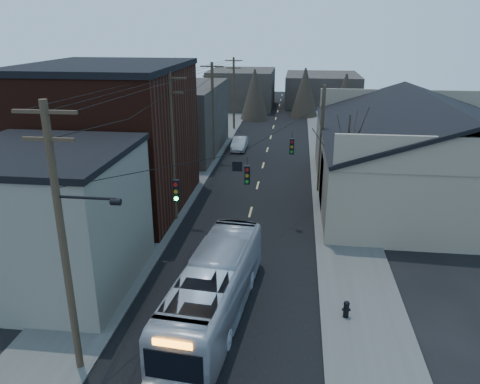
{
  "coord_description": "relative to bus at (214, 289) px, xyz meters",
  "views": [
    {
      "loc": [
        3.06,
        -11.09,
        12.72
      ],
      "look_at": [
        -0.26,
        15.86,
        3.0
      ],
      "focal_mm": 35.0,
      "sensor_mm": 36.0,
      "label": 1
    }
  ],
  "objects": [
    {
      "name": "bus",
      "position": [
        0.0,
        0.0,
        0.0
      ],
      "size": [
        3.5,
        10.86,
        2.97
      ],
      "primitive_type": "imported",
      "rotation": [
        0.0,
        0.0,
        3.05
      ],
      "color": "#B4B7C1",
      "rests_on": "ground"
    },
    {
      "name": "sidewalk_left",
      "position": [
        -6.15,
        23.0,
        -1.43
      ],
      "size": [
        4.0,
        110.0,
        0.12
      ],
      "primitive_type": "cube",
      "color": "#474744",
      "rests_on": "ground"
    },
    {
      "name": "sidewalk_right",
      "position": [
        6.85,
        23.0,
        -1.43
      ],
      "size": [
        4.0,
        110.0,
        0.12
      ],
      "primitive_type": "cube",
      "color": "#474744",
      "rests_on": "ground"
    },
    {
      "name": "building_far_left",
      "position": [
        -5.65,
        58.0,
        1.51
      ],
      "size": [
        10.0,
        12.0,
        6.0
      ],
      "primitive_type": "cube",
      "color": "#2E2925",
      "rests_on": "ground"
    },
    {
      "name": "road_surface",
      "position": [
        0.35,
        23.0,
        -1.48
      ],
      "size": [
        9.0,
        110.0,
        0.02
      ],
      "primitive_type": "cube",
      "color": "black",
      "rests_on": "ground"
    },
    {
      "name": "building_brick",
      "position": [
        -9.65,
        13.0,
        3.51
      ],
      "size": [
        10.0,
        12.0,
        10.0
      ],
      "primitive_type": "cube",
      "color": "black",
      "rests_on": "ground"
    },
    {
      "name": "warehouse",
      "position": [
        13.35,
        18.0,
        1.21
      ],
      "size": [
        16.16,
        20.6,
        7.73
      ],
      "color": "gray",
      "rests_on": "ground"
    },
    {
      "name": "utility_lines",
      "position": [
        -2.76,
        17.15,
        3.47
      ],
      "size": [
        11.24,
        45.28,
        10.5
      ],
      "color": "#382B1E",
      "rests_on": "ground"
    },
    {
      "name": "building_clapboard",
      "position": [
        -8.65,
        2.0,
        2.01
      ],
      "size": [
        8.0,
        8.0,
        7.0
      ],
      "primitive_type": "cube",
      "color": "#6C675A",
      "rests_on": "ground"
    },
    {
      "name": "parked_car",
      "position": [
        -2.65,
        30.67,
        -0.81
      ],
      "size": [
        1.45,
        4.13,
        1.36
      ],
      "primitive_type": "imported",
      "rotation": [
        0.0,
        0.0,
        -0.0
      ],
      "color": "#9C9FA3",
      "rests_on": "ground"
    },
    {
      "name": "fire_hydrant",
      "position": [
        6.0,
        0.6,
        -0.93
      ],
      "size": [
        0.38,
        0.28,
        0.82
      ],
      "rotation": [
        0.0,
        0.0,
        0.0
      ],
      "color": "black",
      "rests_on": "sidewalk_right"
    },
    {
      "name": "bare_tree",
      "position": [
        6.85,
        13.0,
        2.11
      ],
      "size": [
        0.4,
        0.4,
        7.2
      ],
      "primitive_type": "cone",
      "color": "black",
      "rests_on": "ground"
    },
    {
      "name": "building_far_right",
      "position": [
        7.35,
        63.0,
        1.01
      ],
      "size": [
        12.0,
        14.0,
        5.0
      ],
      "primitive_type": "cube",
      "color": "#2E2925",
      "rests_on": "ground"
    },
    {
      "name": "building_left_far",
      "position": [
        -9.15,
        29.0,
        2.01
      ],
      "size": [
        9.0,
        14.0,
        7.0
      ],
      "primitive_type": "cube",
      "color": "#2E2925",
      "rests_on": "ground"
    }
  ]
}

